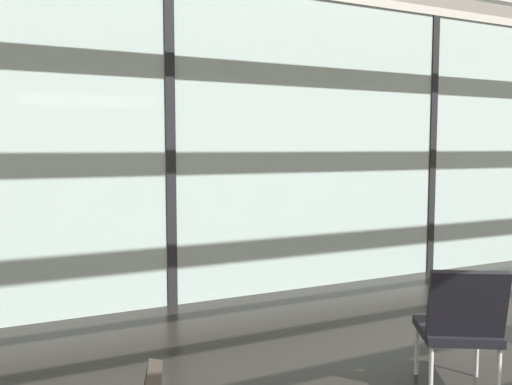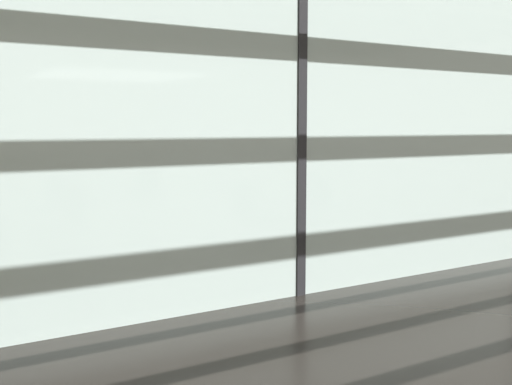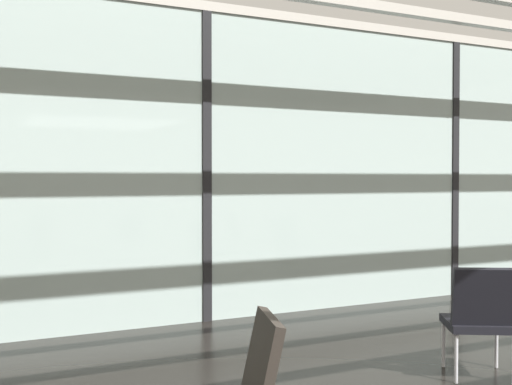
{
  "view_description": "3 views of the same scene",
  "coord_description": "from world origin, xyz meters",
  "views": [
    {
      "loc": [
        -1.56,
        -0.07,
        1.63
      ],
      "look_at": [
        1.85,
        7.02,
        0.97
      ],
      "focal_mm": 37.32,
      "sensor_mm": 36.0,
      "label": 1
    },
    {
      "loc": [
        -3.73,
        0.09,
        1.7
      ],
      "look_at": [
        1.05,
        7.65,
        0.75
      ],
      "focal_mm": 44.93,
      "sensor_mm": 36.0,
      "label": 2
    },
    {
      "loc": [
        -2.58,
        -1.17,
        1.53
      ],
      "look_at": [
        1.92,
        7.84,
        1.3
      ],
      "focal_mm": 44.98,
      "sensor_mm": 36.0,
      "label": 3
    }
  ],
  "objects": [
    {
      "name": "lounge_chair_6",
      "position": [
        1.12,
        2.4,
        0.49
      ],
      "size": [
        0.68,
        0.7,
        0.87
      ],
      "rotation": [
        0.0,
        0.0,
        2.61
      ],
      "color": "black",
      "rests_on": "ground"
    },
    {
      "name": "glass_curtain_wall",
      "position": [
        0.0,
        5.2,
        1.65
      ],
      "size": [
        14.0,
        0.08,
        3.3
      ],
      "primitive_type": "cube",
      "color": "#A3B7B2",
      "rests_on": "ground"
    },
    {
      "name": "window_mullion_2",
      "position": [
        3.5,
        5.2,
        1.65
      ],
      "size": [
        0.1,
        0.12,
        3.3
      ],
      "primitive_type": "cube",
      "color": "black",
      "rests_on": "ground"
    },
    {
      "name": "window_mullion_1",
      "position": [
        0.0,
        5.2,
        1.65
      ],
      "size": [
        0.1,
        0.12,
        3.3
      ],
      "primitive_type": "cube",
      "color": "black",
      "rests_on": "ground"
    },
    {
      "name": "parked_airplane",
      "position": [
        -0.67,
        10.5,
        2.3
      ],
      "size": [
        12.46,
        4.6,
        4.6
      ],
      "color": "#B2BCD6",
      "rests_on": "ground"
    }
  ]
}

